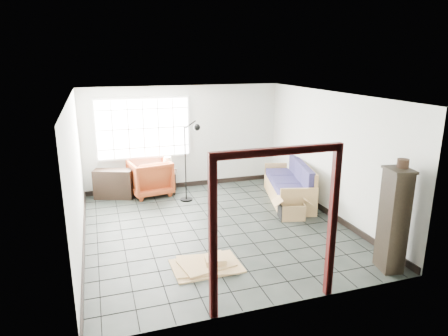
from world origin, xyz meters
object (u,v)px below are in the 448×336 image
object	(u,v)px
futon_sofa	(291,187)
tall_shelf	(393,219)
side_table	(166,175)
armchair	(150,176)

from	to	relation	value
futon_sofa	tall_shelf	xyz separation A→B (m)	(0.01, -3.34, 0.51)
side_table	tall_shelf	bearing A→B (deg)	-60.74
armchair	tall_shelf	bearing A→B (deg)	112.97
futon_sofa	armchair	bearing A→B (deg)	169.37
side_table	tall_shelf	size ratio (longest dim) A/B	0.36
futon_sofa	armchair	xyz separation A→B (m)	(-3.09, 1.46, 0.14)
futon_sofa	tall_shelf	world-z (taller)	tall_shelf
futon_sofa	armchair	world-z (taller)	armchair
side_table	futon_sofa	bearing A→B (deg)	-28.54
futon_sofa	side_table	xyz separation A→B (m)	(-2.68, 1.46, 0.11)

